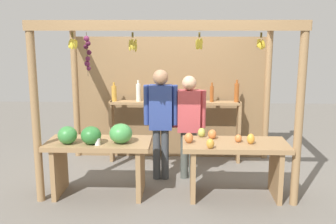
% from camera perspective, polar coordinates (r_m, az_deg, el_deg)
% --- Properties ---
extents(ground_plane, '(12.00, 12.00, 0.00)m').
position_cam_1_polar(ground_plane, '(6.04, 0.07, -9.07)').
color(ground_plane, slate).
rests_on(ground_plane, ground).
extents(market_stall, '(3.31, 1.96, 2.25)m').
position_cam_1_polar(market_stall, '(6.12, 0.17, 3.93)').
color(market_stall, '#99754C').
rests_on(market_stall, ground).
extents(fruit_counter_left, '(1.34, 0.64, 0.98)m').
position_cam_1_polar(fruit_counter_left, '(5.25, -9.83, -5.20)').
color(fruit_counter_left, '#99754C').
rests_on(fruit_counter_left, ground).
extents(fruit_counter_right, '(1.34, 0.66, 0.86)m').
position_cam_1_polar(fruit_counter_right, '(5.24, 9.25, -6.22)').
color(fruit_counter_right, '#99754C').
rests_on(fruit_counter_right, ground).
extents(bottle_shelf_unit, '(2.12, 0.22, 1.36)m').
position_cam_1_polar(bottle_shelf_unit, '(6.47, 0.90, -0.21)').
color(bottle_shelf_unit, '#99754C').
rests_on(bottle_shelf_unit, ground).
extents(vendor_man, '(0.48, 0.22, 1.59)m').
position_cam_1_polar(vendor_man, '(5.66, -1.05, -0.39)').
color(vendor_man, '#3D4349').
rests_on(vendor_man, ground).
extents(vendor_woman, '(0.48, 0.20, 1.50)m').
position_cam_1_polar(vendor_woman, '(5.71, 2.99, -0.93)').
color(vendor_woman, '#4C524C').
rests_on(vendor_woman, ground).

